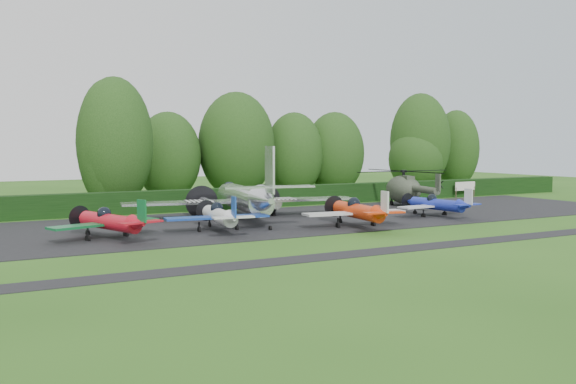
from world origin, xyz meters
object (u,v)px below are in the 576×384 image
light_plane_orange (358,211)px  sign_board (465,187)px  transport_plane (245,198)px  light_plane_white (219,215)px  light_plane_blue (437,204)px  light_plane_red (109,221)px  helicopter (404,187)px

light_plane_orange → sign_board: size_ratio=2.61×
transport_plane → light_plane_orange: 10.28m
transport_plane → sign_board: (31.91, 7.53, -0.54)m
light_plane_white → light_plane_blue: bearing=-8.7°
light_plane_red → light_plane_blue: bearing=17.0°
transport_plane → light_plane_red: bearing=-164.9°
light_plane_blue → helicopter: 9.73m
light_plane_red → sign_board: light_plane_red is taller
light_plane_red → sign_board: 46.49m
transport_plane → light_plane_orange: (5.02, -8.96, -0.48)m
light_plane_red → helicopter: 32.45m
light_plane_blue → helicopter: bearing=72.2°
sign_board → transport_plane: bearing=-163.2°
transport_plane → light_plane_orange: transport_plane is taller
light_plane_red → light_plane_white: (7.70, -0.04, -0.02)m
light_plane_white → light_plane_orange: 10.33m
light_plane_red → helicopter: (31.30, 8.53, 0.74)m
light_plane_red → light_plane_white: size_ratio=1.01×
light_plane_red → light_plane_blue: (27.59, -0.43, -0.10)m
helicopter → sign_board: (13.18, 4.99, -0.72)m
light_plane_red → light_plane_blue: 27.59m
light_plane_white → helicopter: 25.12m
light_plane_blue → helicopter: helicopter is taller
light_plane_white → light_plane_blue: 19.89m
light_plane_white → light_plane_red: bearing=172.2°
light_plane_red → helicopter: size_ratio=0.60×
light_plane_orange → sign_board: bearing=24.3°
light_plane_orange → light_plane_blue: 10.31m
helicopter → light_plane_orange: bearing=-153.9°
light_plane_white → sign_board: 39.20m
transport_plane → helicopter: transport_plane is taller
light_plane_red → light_plane_orange: bearing=8.3°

